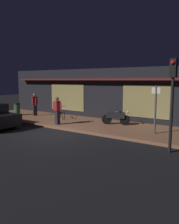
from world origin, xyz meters
TOP-DOWN VIEW (x-y plane):
  - ground_plane at (0.00, 0.00)m, footprint 60.00×60.00m
  - sidewalk_slab at (0.00, 3.00)m, footprint 18.00×4.00m
  - storefront_building at (0.00, 6.39)m, footprint 18.00×3.30m
  - motorcycle at (1.93, 3.52)m, footprint 1.65×0.76m
  - bicycle_parked at (-2.34, 3.37)m, footprint 1.41×0.95m
  - person_photographer at (-4.88, 3.23)m, footprint 0.59×0.44m
  - person_bystander at (-1.01, 1.54)m, footprint 0.62×0.40m
  - sign_post at (4.65, 2.55)m, footprint 0.44×0.09m
  - trash_bin at (-6.13, 2.55)m, footprint 0.48×0.48m
  - traffic_light_pole at (6.06, 0.36)m, footprint 0.24×0.33m

SIDE VIEW (x-z plane):
  - ground_plane at x=0.00m, z-range 0.00..0.00m
  - sidewalk_slab at x=0.00m, z-range 0.00..0.15m
  - bicycle_parked at x=-2.34m, z-range 0.05..0.96m
  - trash_bin at x=-6.13m, z-range 0.16..1.09m
  - motorcycle at x=1.93m, z-range 0.16..1.13m
  - person_photographer at x=-4.88m, z-range 0.19..1.86m
  - person_bystander at x=-1.01m, z-range 0.19..1.86m
  - sign_post at x=4.65m, z-range 0.31..2.71m
  - storefront_building at x=0.00m, z-range 0.00..3.60m
  - traffic_light_pole at x=6.06m, z-range 0.68..4.28m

